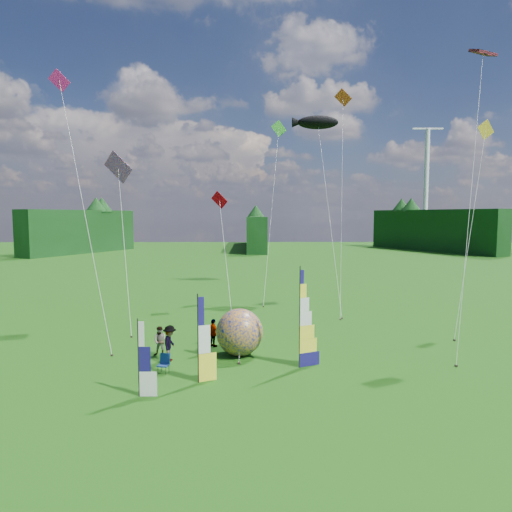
{
  "coord_description": "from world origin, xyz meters",
  "views": [
    {
      "loc": [
        -1.28,
        -18.42,
        7.5
      ],
      "look_at": [
        -1.0,
        4.0,
        5.5
      ],
      "focal_mm": 32.0,
      "sensor_mm": 36.0,
      "label": 1
    }
  ],
  "objects_px": {
    "camp_chair": "(163,364)",
    "side_banner_far": "(138,359)",
    "feather_banner_main": "(300,319)",
    "bol_inflatable": "(240,332)",
    "spectator_d": "(213,333)",
    "spectator_b": "(160,341)",
    "spectator_c": "(170,343)",
    "spectator_a": "(204,341)",
    "kite_whale": "(328,195)",
    "side_banner_left": "(198,340)"
  },
  "relations": [
    {
      "from": "camp_chair",
      "to": "side_banner_far",
      "type": "bearing_deg",
      "value": -88.84
    },
    {
      "from": "feather_banner_main",
      "to": "bol_inflatable",
      "type": "distance_m",
      "value": 3.81
    },
    {
      "from": "side_banner_far",
      "to": "spectator_d",
      "type": "bearing_deg",
      "value": 71.17
    },
    {
      "from": "bol_inflatable",
      "to": "spectator_b",
      "type": "bearing_deg",
      "value": -179.63
    },
    {
      "from": "spectator_c",
      "to": "spectator_d",
      "type": "distance_m",
      "value": 3.24
    },
    {
      "from": "spectator_b",
      "to": "camp_chair",
      "type": "height_order",
      "value": "spectator_b"
    },
    {
      "from": "spectator_b",
      "to": "spectator_c",
      "type": "height_order",
      "value": "spectator_c"
    },
    {
      "from": "side_banner_far",
      "to": "spectator_c",
      "type": "height_order",
      "value": "side_banner_far"
    },
    {
      "from": "spectator_a",
      "to": "spectator_d",
      "type": "xyz_separation_m",
      "value": [
        0.39,
        1.45,
        0.05
      ]
    },
    {
      "from": "side_banner_far",
      "to": "spectator_b",
      "type": "bearing_deg",
      "value": 92.49
    },
    {
      "from": "feather_banner_main",
      "to": "spectator_b",
      "type": "height_order",
      "value": "feather_banner_main"
    },
    {
      "from": "feather_banner_main",
      "to": "bol_inflatable",
      "type": "relative_size",
      "value": 1.93
    },
    {
      "from": "bol_inflatable",
      "to": "camp_chair",
      "type": "height_order",
      "value": "bol_inflatable"
    },
    {
      "from": "kite_whale",
      "to": "camp_chair",
      "type": "bearing_deg",
      "value": -99.53
    },
    {
      "from": "side_banner_left",
      "to": "kite_whale",
      "type": "height_order",
      "value": "kite_whale"
    },
    {
      "from": "spectator_d",
      "to": "kite_whale",
      "type": "relative_size",
      "value": 0.09
    },
    {
      "from": "spectator_a",
      "to": "side_banner_left",
      "type": "bearing_deg",
      "value": -87.8
    },
    {
      "from": "feather_banner_main",
      "to": "bol_inflatable",
      "type": "bearing_deg",
      "value": 121.9
    },
    {
      "from": "spectator_d",
      "to": "spectator_a",
      "type": "bearing_deg",
      "value": 124.82
    },
    {
      "from": "kite_whale",
      "to": "spectator_d",
      "type": "bearing_deg",
      "value": -101.6
    },
    {
      "from": "spectator_d",
      "to": "kite_whale",
      "type": "distance_m",
      "value": 17.9
    },
    {
      "from": "side_banner_far",
      "to": "bol_inflatable",
      "type": "height_order",
      "value": "side_banner_far"
    },
    {
      "from": "side_banner_far",
      "to": "camp_chair",
      "type": "distance_m",
      "value": 3.01
    },
    {
      "from": "bol_inflatable",
      "to": "camp_chair",
      "type": "relative_size",
      "value": 2.7
    },
    {
      "from": "feather_banner_main",
      "to": "spectator_c",
      "type": "height_order",
      "value": "feather_banner_main"
    },
    {
      "from": "feather_banner_main",
      "to": "camp_chair",
      "type": "distance_m",
      "value": 6.88
    },
    {
      "from": "bol_inflatable",
      "to": "side_banner_left",
      "type": "bearing_deg",
      "value": -113.66
    },
    {
      "from": "side_banner_far",
      "to": "kite_whale",
      "type": "relative_size",
      "value": 0.17
    },
    {
      "from": "spectator_d",
      "to": "camp_chair",
      "type": "relative_size",
      "value": 1.73
    },
    {
      "from": "spectator_c",
      "to": "camp_chair",
      "type": "distance_m",
      "value": 1.96
    },
    {
      "from": "feather_banner_main",
      "to": "spectator_d",
      "type": "xyz_separation_m",
      "value": [
        -4.53,
        3.64,
        -1.62
      ]
    },
    {
      "from": "feather_banner_main",
      "to": "camp_chair",
      "type": "height_order",
      "value": "feather_banner_main"
    },
    {
      "from": "side_banner_far",
      "to": "spectator_d",
      "type": "distance_m",
      "value": 7.63
    },
    {
      "from": "spectator_b",
      "to": "kite_whale",
      "type": "relative_size",
      "value": 0.09
    },
    {
      "from": "side_banner_far",
      "to": "camp_chair",
      "type": "height_order",
      "value": "side_banner_far"
    },
    {
      "from": "side_banner_left",
      "to": "spectator_c",
      "type": "bearing_deg",
      "value": 97.78
    },
    {
      "from": "spectator_a",
      "to": "spectator_c",
      "type": "distance_m",
      "value": 1.97
    },
    {
      "from": "side_banner_far",
      "to": "spectator_c",
      "type": "xyz_separation_m",
      "value": [
        0.46,
        4.65,
        -0.66
      ]
    },
    {
      "from": "side_banner_far",
      "to": "spectator_d",
      "type": "xyz_separation_m",
      "value": [
        2.51,
        7.16,
        -0.78
      ]
    },
    {
      "from": "spectator_c",
      "to": "spectator_d",
      "type": "bearing_deg",
      "value": -34.95
    },
    {
      "from": "spectator_d",
      "to": "spectator_b",
      "type": "bearing_deg",
      "value": 80.96
    },
    {
      "from": "side_banner_left",
      "to": "side_banner_far",
      "type": "relative_size",
      "value": 1.23
    },
    {
      "from": "side_banner_far",
      "to": "spectator_a",
      "type": "xyz_separation_m",
      "value": [
        2.12,
        5.71,
        -0.83
      ]
    },
    {
      "from": "bol_inflatable",
      "to": "spectator_a",
      "type": "xyz_separation_m",
      "value": [
        -1.92,
        0.15,
        -0.5
      ]
    },
    {
      "from": "spectator_c",
      "to": "kite_whale",
      "type": "bearing_deg",
      "value": -30.16
    },
    {
      "from": "kite_whale",
      "to": "spectator_b",
      "type": "bearing_deg",
      "value": -105.78
    },
    {
      "from": "side_banner_far",
      "to": "side_banner_left",
      "type": "bearing_deg",
      "value": 34.74
    },
    {
      "from": "kite_whale",
      "to": "side_banner_left",
      "type": "bearing_deg",
      "value": -93.59
    },
    {
      "from": "spectator_d",
      "to": "camp_chair",
      "type": "height_order",
      "value": "spectator_d"
    },
    {
      "from": "spectator_d",
      "to": "side_banner_left",
      "type": "bearing_deg",
      "value": 137.71
    }
  ]
}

